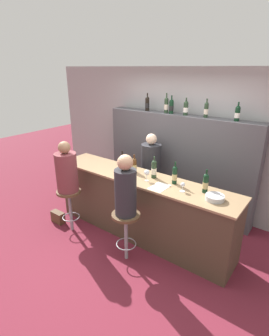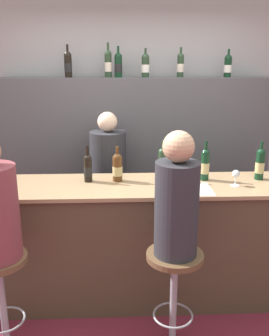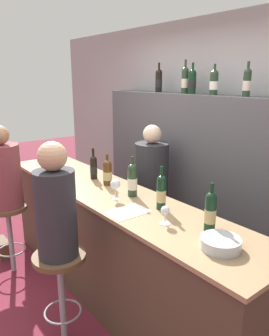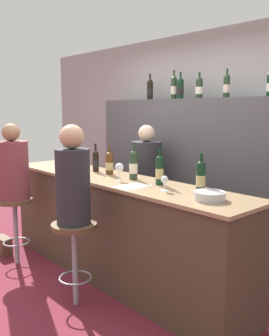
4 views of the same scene
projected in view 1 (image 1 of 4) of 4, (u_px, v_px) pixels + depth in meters
ground_plane at (129, 242)px, 4.13m from camera, size 16.00×16.00×0.00m
wall_back at (184, 140)px, 4.90m from camera, size 6.40×0.05×2.60m
bar_counter at (140, 206)px, 4.16m from camera, size 3.07×0.62×1.03m
back_bar_cabinet at (177, 163)px, 4.88m from camera, size 2.88×0.28×1.81m
wine_bottle_counter_0 at (122, 162)px, 4.25m from camera, size 0.07×0.07×0.30m
wine_bottle_counter_1 at (134, 165)px, 4.11m from camera, size 0.08×0.08×0.29m
wine_bottle_counter_2 at (154, 169)px, 3.89m from camera, size 0.08×0.08×0.34m
wine_bottle_counter_3 at (175, 175)px, 3.70m from camera, size 0.07×0.07×0.33m
wine_bottle_counter_4 at (206, 183)px, 3.44m from camera, size 0.07×0.07×0.32m
wine_bottle_backbar_0 at (147, 104)px, 4.89m from camera, size 0.08×0.08×0.33m
wine_bottle_backbar_1 at (166, 105)px, 4.66m from camera, size 0.07×0.07×0.34m
wine_bottle_backbar_2 at (171, 106)px, 4.61m from camera, size 0.08×0.08×0.31m
wine_bottle_backbar_3 at (186, 108)px, 4.45m from camera, size 0.08×0.08×0.29m
wine_bottle_backbar_4 at (206, 110)px, 4.24m from camera, size 0.07×0.07×0.30m
wine_bottle_backbar_5 at (237, 113)px, 3.96m from camera, size 0.08×0.08×0.29m
wine_glass_0 at (147, 173)px, 3.79m from camera, size 0.08×0.08×0.17m
wine_glass_1 at (183, 185)px, 3.48m from camera, size 0.07×0.07×0.13m
metal_bowl at (215, 198)px, 3.27m from camera, size 0.24×0.24×0.06m
tasting_menu at (159, 187)px, 3.63m from camera, size 0.21×0.30×0.00m
bar_stool_left at (69, 199)px, 4.26m from camera, size 0.39×0.39×0.73m
guest_seated_left at (66, 170)px, 4.08m from camera, size 0.34×0.34×0.81m
bar_stool_right at (126, 224)px, 3.59m from camera, size 0.39×0.39×0.73m
guest_seated_right at (125, 189)px, 3.40m from camera, size 0.29×0.29×0.84m
bartender at (151, 178)px, 4.79m from camera, size 0.35×0.35×1.52m
handbag at (58, 217)px, 4.64m from camera, size 0.26×0.12×0.20m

